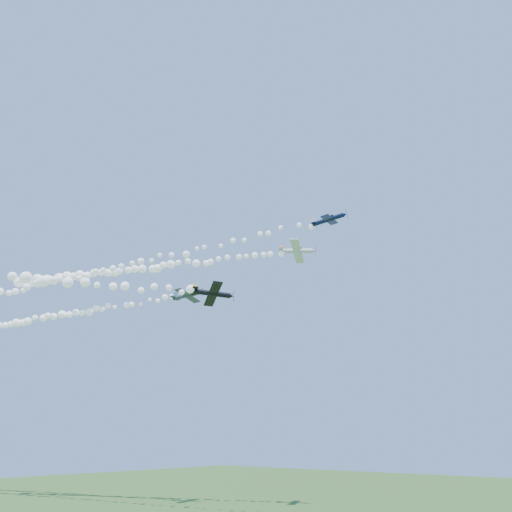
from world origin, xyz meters
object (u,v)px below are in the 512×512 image
Objects in this scene: plane_grey at (187,295)px; plane_white at (297,251)px; plane_black at (213,294)px; plane_navy at (329,219)px.

plane_white is at bearing 7.58° from plane_grey.
plane_white is 25.53m from plane_grey.
plane_grey reaches higher than plane_black.
plane_grey is (-22.43, -9.63, -7.49)m from plane_white.
plane_grey is (-37.03, 2.48, -4.91)m from plane_navy.
plane_navy is at bearing -32.01° from plane_black.
plane_white reaches higher than plane_grey.
plane_grey is at bearing 178.72° from plane_white.
plane_navy is at bearing -19.48° from plane_grey.
plane_navy is 0.89× the size of plane_black.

